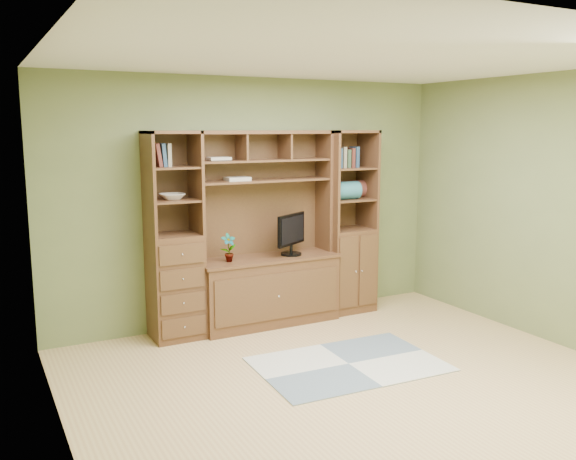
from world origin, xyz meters
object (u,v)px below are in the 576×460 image
left_tower (174,236)px  right_tower (348,222)px  monitor (291,227)px  center_hutch (268,229)px

left_tower → right_tower: bearing=0.0°
right_tower → monitor: 0.77m
center_hutch → right_tower: bearing=2.2°
right_tower → left_tower: bearing=180.0°
center_hutch → monitor: size_ratio=3.35×
center_hutch → monitor: bearing=-7.7°
center_hutch → right_tower: same height
left_tower → monitor: 1.26m
right_tower → monitor: right_tower is taller
left_tower → monitor: (1.26, -0.07, 0.01)m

